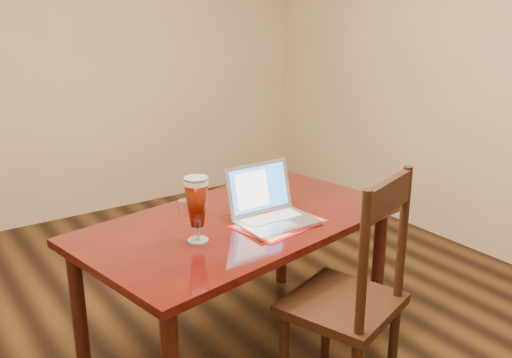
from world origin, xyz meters
TOP-DOWN VIEW (x-y plane):
  - dining_table at (0.15, 0.09)m, footprint 1.69×1.14m
  - dining_chair at (0.34, -0.50)m, footprint 0.58×0.57m

SIDE VIEW (x-z plane):
  - dining_chair at x=0.34m, z-range -0.03..1.06m
  - dining_table at x=0.15m, z-range 0.14..1.17m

